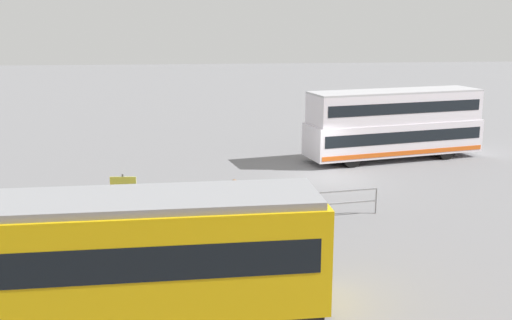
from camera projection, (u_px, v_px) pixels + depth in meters
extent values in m
plane|color=slate|center=(330.00, 177.00, 29.66)|extent=(160.00, 160.00, 0.00)
cube|color=silver|center=(393.00, 137.00, 33.39)|extent=(10.42, 4.58, 1.81)
cube|color=silver|center=(395.00, 107.00, 32.99)|extent=(10.11, 4.42, 1.62)
cube|color=black|center=(394.00, 133.00, 33.34)|extent=(9.94, 4.50, 0.64)
cube|color=black|center=(395.00, 105.00, 32.98)|extent=(9.62, 4.34, 0.60)
cube|color=#D85919|center=(393.00, 148.00, 33.54)|extent=(10.23, 4.58, 0.24)
cube|color=#B2B2B7|center=(396.00, 91.00, 32.80)|extent=(10.11, 4.42, 0.10)
cylinder|color=black|center=(343.00, 154.00, 32.60)|extent=(1.50, 2.60, 1.00)
cylinder|color=black|center=(435.00, 147.00, 34.42)|extent=(1.50, 2.60, 1.00)
cube|color=#E5B70C|center=(20.00, 261.00, 15.13)|extent=(15.76, 2.99, 2.84)
cube|color=black|center=(19.00, 251.00, 15.07)|extent=(15.14, 3.00, 0.90)
cube|color=gray|center=(15.00, 205.00, 14.78)|extent=(15.44, 2.77, 0.20)
cube|color=black|center=(26.00, 317.00, 15.49)|extent=(15.45, 2.85, 0.25)
cylinder|color=black|center=(233.00, 211.00, 23.23)|extent=(0.14, 0.14, 0.81)
cylinder|color=black|center=(236.00, 209.00, 23.42)|extent=(0.14, 0.14, 0.81)
cylinder|color=black|center=(234.00, 192.00, 23.16)|extent=(0.45, 0.45, 0.62)
sphere|color=#8C6647|center=(234.00, 182.00, 23.06)|extent=(0.22, 0.22, 0.22)
cube|color=gray|center=(271.00, 196.00, 22.87)|extent=(8.80, 1.28, 0.06)
cube|color=gray|center=(271.00, 209.00, 22.99)|extent=(8.80, 1.28, 0.06)
cylinder|color=gray|center=(376.00, 201.00, 24.04)|extent=(0.07, 0.07, 1.05)
cylinder|color=gray|center=(271.00, 209.00, 22.99)|extent=(0.07, 0.07, 1.05)
cylinder|color=gray|center=(155.00, 218.00, 21.94)|extent=(0.07, 0.07, 1.05)
cylinder|color=slate|center=(124.00, 204.00, 21.61)|extent=(0.10, 0.10, 2.28)
cube|color=#D8D84C|center=(123.00, 184.00, 21.39)|extent=(0.94, 0.13, 0.51)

